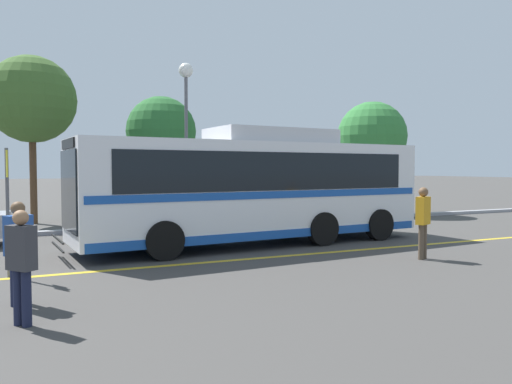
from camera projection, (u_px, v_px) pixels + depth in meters
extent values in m
plane|color=#423F3D|center=(237.00, 244.00, 15.06)|extent=(220.00, 220.00, 0.00)
cube|color=gold|center=(291.00, 255.00, 13.11)|extent=(30.68, 0.20, 0.01)
cube|color=#99999E|center=(205.00, 225.00, 19.49)|extent=(38.68, 0.36, 0.15)
cube|color=white|center=(256.00, 189.00, 15.03)|extent=(10.86, 3.45, 2.73)
cube|color=black|center=(256.00, 171.00, 15.01)|extent=(9.37, 3.36, 1.07)
cube|color=#194CA5|center=(256.00, 193.00, 15.04)|extent=(10.65, 3.47, 0.20)
cube|color=#194CA5|center=(256.00, 230.00, 15.09)|extent=(10.65, 3.46, 0.24)
cube|color=black|center=(69.00, 191.00, 12.40)|extent=(0.23, 2.21, 2.03)
cube|color=black|center=(68.00, 144.00, 12.34)|extent=(0.19, 1.76, 0.24)
cube|color=silver|center=(271.00, 136.00, 15.22)|extent=(3.90, 2.34, 0.43)
cube|color=black|center=(58.00, 239.00, 12.31)|extent=(0.21, 1.89, 0.04)
cube|color=black|center=(58.00, 247.00, 12.32)|extent=(0.21, 1.89, 0.04)
cylinder|color=black|center=(164.00, 240.00, 12.41)|extent=(1.02, 0.37, 1.00)
cylinder|color=black|center=(137.00, 230.00, 14.51)|extent=(1.02, 0.37, 1.00)
cylinder|color=black|center=(323.00, 229.00, 14.82)|extent=(1.02, 0.37, 1.00)
cylinder|color=black|center=(280.00, 221.00, 16.93)|extent=(1.02, 0.37, 1.00)
cylinder|color=black|center=(379.00, 225.00, 15.93)|extent=(1.02, 0.37, 1.00)
cylinder|color=black|center=(332.00, 218.00, 18.03)|extent=(1.02, 0.37, 1.00)
cube|color=navy|center=(137.00, 220.00, 16.65)|extent=(4.64, 2.01, 0.55)
cube|color=black|center=(141.00, 203.00, 16.66)|extent=(2.00, 1.64, 0.59)
cylinder|color=black|center=(95.00, 233.00, 15.40)|extent=(0.61, 0.24, 0.60)
cylinder|color=black|center=(92.00, 227.00, 16.93)|extent=(0.61, 0.24, 0.60)
cylinder|color=black|center=(184.00, 229.00, 16.39)|extent=(0.61, 0.24, 0.60)
cylinder|color=black|center=(174.00, 224.00, 17.92)|extent=(0.61, 0.24, 0.60)
cylinder|color=#191E38|center=(18.00, 297.00, 7.28)|extent=(0.14, 0.14, 0.82)
cylinder|color=#191E38|center=(26.00, 299.00, 7.21)|extent=(0.14, 0.14, 0.82)
cube|color=#333338|center=(21.00, 248.00, 7.21)|extent=(0.44, 0.46, 0.65)
sphere|color=#9E704C|center=(21.00, 218.00, 7.19)|extent=(0.22, 0.22, 0.22)
cylinder|color=brown|center=(424.00, 241.00, 12.65)|extent=(0.14, 0.14, 0.88)
cylinder|color=brown|center=(421.00, 242.00, 12.52)|extent=(0.14, 0.14, 0.88)
cube|color=orange|center=(423.00, 211.00, 12.54)|extent=(0.47, 0.37, 0.70)
sphere|color=brown|center=(423.00, 192.00, 12.52)|extent=(0.24, 0.24, 0.24)
cylinder|color=#191E38|center=(24.00, 279.00, 8.42)|extent=(0.14, 0.14, 0.85)
cylinder|color=#191E38|center=(15.00, 281.00, 8.27)|extent=(0.14, 0.14, 0.85)
cube|color=#264C99|center=(18.00, 235.00, 8.31)|extent=(0.47, 0.41, 0.67)
sphere|color=brown|center=(18.00, 208.00, 8.29)|extent=(0.23, 0.23, 0.23)
cylinder|color=#59595E|center=(8.00, 213.00, 10.44)|extent=(0.07, 0.07, 2.72)
cube|color=yellow|center=(7.00, 164.00, 10.39)|extent=(0.07, 0.40, 0.56)
cylinder|color=#59595E|center=(186.00, 151.00, 20.58)|extent=(0.14, 0.14, 6.02)
sphere|color=silver|center=(186.00, 70.00, 20.43)|extent=(0.59, 0.59, 0.59)
cylinder|color=#513823|center=(162.00, 188.00, 22.60)|extent=(0.28, 0.28, 2.80)
sphere|color=#28662D|center=(161.00, 131.00, 22.48)|extent=(3.13, 3.13, 3.13)
cylinder|color=#513823|center=(371.00, 188.00, 25.16)|extent=(0.28, 0.28, 2.62)
sphere|color=#337A38|center=(372.00, 136.00, 25.04)|extent=(3.45, 3.45, 3.45)
cylinder|color=#513823|center=(33.00, 178.00, 20.63)|extent=(0.28, 0.28, 3.80)
sphere|color=#3D6028|center=(32.00, 99.00, 20.47)|extent=(3.57, 3.57, 3.57)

